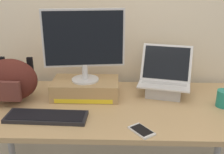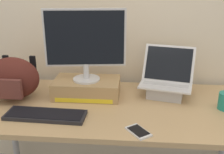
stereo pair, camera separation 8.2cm
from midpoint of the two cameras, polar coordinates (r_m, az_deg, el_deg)
back_wall at (r=2.02m, az=-0.77°, el=15.25°), size 7.00×0.10×2.60m
desk at (r=1.73m, az=-1.38°, el=-7.77°), size 1.75×0.77×0.73m
toner_box_yellow at (r=1.81m, az=-6.76°, el=-2.33°), size 0.42×0.25×0.11m
desktop_monitor at (r=1.71m, az=-7.17°, el=6.96°), size 0.50×0.17×0.45m
open_laptop at (r=1.85m, az=9.44°, el=-1.48°), size 0.37×0.32×0.31m
external_keyboard at (r=1.59m, az=-14.79°, el=-7.89°), size 0.45×0.17×0.02m
messenger_backpack at (r=1.84m, az=-21.34°, el=-0.61°), size 0.34×0.26×0.27m
coffee_mug at (r=1.78m, az=20.82°, el=-4.10°), size 0.13×0.09×0.10m
cell_phone at (r=1.43m, az=4.42°, el=-10.97°), size 0.14×0.15×0.01m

